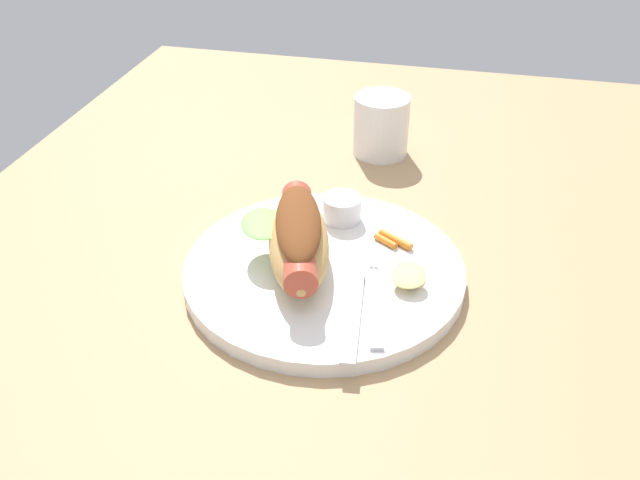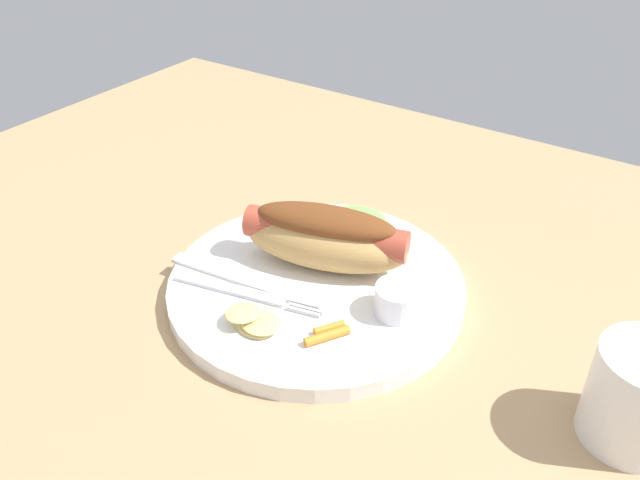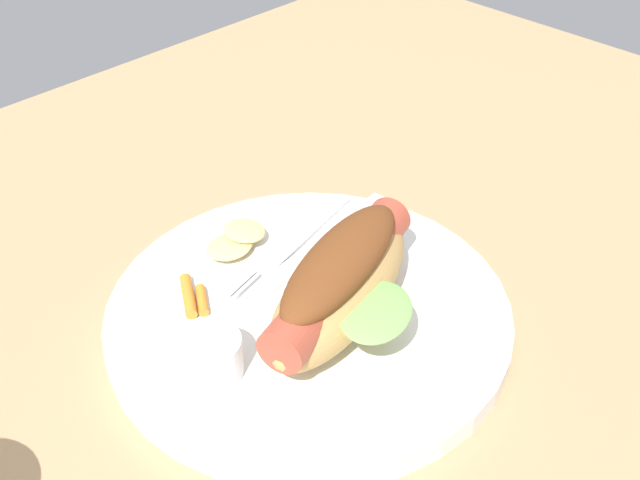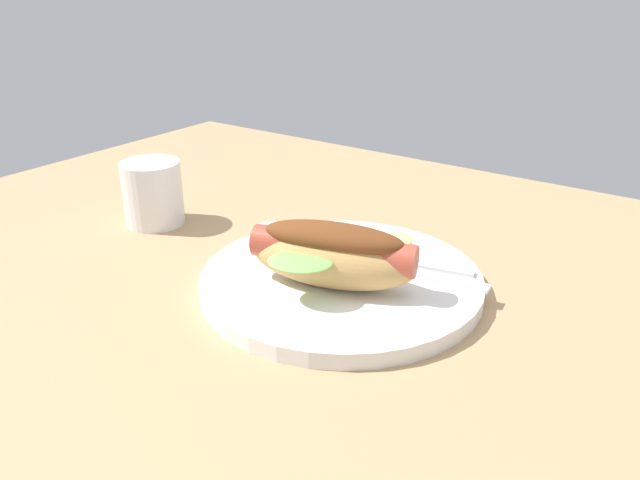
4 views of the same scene
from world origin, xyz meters
The scene contains 8 objects.
ground_plane centered at (0.00, 0.00, -0.90)cm, with size 120.00×90.00×1.80cm, color tan.
plate centered at (-1.83, 0.36, 0.80)cm, with size 28.04×28.04×1.60cm, color white.
hot_dog centered at (-2.41, 2.49, 4.91)cm, with size 16.97×12.09×6.31cm.
sauce_ramekin centered at (6.83, -0.47, 2.98)cm, with size 4.20×4.20×2.77cm, color white.
fork centered at (-6.23, -5.65, 1.80)cm, with size 14.24×4.27×0.40cm.
knife centered at (-7.86, -4.17, 1.78)cm, with size 14.85×1.40×0.36cm, color silver.
chips_pile centered at (-2.51, -8.57, 2.24)cm, with size 5.45×3.84×1.54cm.
carrot_garnish centered at (3.46, -6.05, 1.98)cm, with size 2.85×4.24×0.80cm.
Camera 3 is at (26.78, 29.32, 38.65)cm, focal length 44.70 mm.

